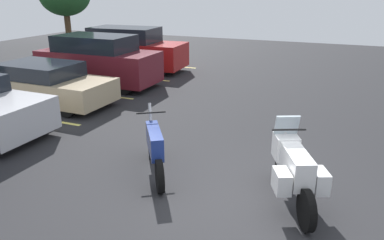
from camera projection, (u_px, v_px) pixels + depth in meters
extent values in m
cube|color=#262628|center=(249.00, 207.00, 6.69)|extent=(44.00, 44.00, 0.10)
cylinder|color=black|center=(282.00, 168.00, 7.30)|extent=(0.67, 0.39, 0.68)
cylinder|color=black|center=(306.00, 210.00, 5.90)|extent=(0.67, 0.39, 0.68)
cube|color=white|center=(295.00, 165.00, 6.46)|extent=(1.15, 0.77, 0.51)
cylinder|color=#B2B2B7|center=(286.00, 150.00, 7.04)|extent=(0.50, 0.28, 1.15)
cylinder|color=black|center=(289.00, 130.00, 6.82)|extent=(0.29, 0.58, 0.04)
cube|color=white|center=(286.00, 147.00, 7.04)|extent=(0.58, 0.57, 0.46)
cube|color=#B2C1CC|center=(287.00, 125.00, 6.95)|extent=(0.33, 0.47, 0.39)
cube|color=white|center=(282.00, 181.00, 6.18)|extent=(0.50, 0.40, 0.36)
cube|color=white|center=(319.00, 181.00, 6.20)|extent=(0.50, 0.40, 0.36)
cylinder|color=black|center=(151.00, 145.00, 8.43)|extent=(0.59, 0.46, 0.64)
cylinder|color=black|center=(160.00, 176.00, 7.01)|extent=(0.59, 0.46, 0.64)
cube|color=navy|center=(155.00, 141.00, 7.58)|extent=(1.09, 0.85, 0.46)
cylinder|color=#B2B2B7|center=(151.00, 130.00, 8.18)|extent=(0.45, 0.34, 1.11)
cylinder|color=black|center=(151.00, 113.00, 7.97)|extent=(0.38, 0.53, 0.04)
cube|color=#EAE066|center=(18.00, 115.00, 11.37)|extent=(0.12, 4.66, 0.01)
cube|color=#EAE066|center=(79.00, 92.00, 13.85)|extent=(0.12, 4.66, 0.01)
cube|color=#EAE066|center=(121.00, 76.00, 16.34)|extent=(0.12, 4.66, 0.01)
cube|color=#EAE066|center=(153.00, 64.00, 18.82)|extent=(0.12, 4.66, 0.01)
cylinder|color=black|center=(38.00, 121.00, 9.99)|extent=(0.22, 0.61, 0.61)
cube|color=tan|center=(45.00, 88.00, 12.31)|extent=(1.93, 4.68, 0.70)
cube|color=black|center=(40.00, 70.00, 12.16)|extent=(1.75, 2.43, 0.46)
cylinder|color=black|center=(100.00, 94.00, 12.49)|extent=(0.23, 0.62, 0.61)
cylinder|color=black|center=(67.00, 107.00, 11.10)|extent=(0.23, 0.62, 0.61)
cylinder|color=black|center=(28.00, 85.00, 13.69)|extent=(0.23, 0.62, 0.61)
cube|color=maroon|center=(99.00, 66.00, 14.60)|extent=(1.96, 4.69, 1.13)
cube|color=black|center=(95.00, 43.00, 14.35)|extent=(1.79, 2.88, 0.59)
cylinder|color=black|center=(146.00, 76.00, 14.90)|extent=(0.23, 0.66, 0.66)
cylinder|color=black|center=(123.00, 86.00, 13.45)|extent=(0.23, 0.66, 0.66)
cylinder|color=black|center=(80.00, 70.00, 16.04)|extent=(0.23, 0.66, 0.66)
cylinder|color=black|center=(53.00, 78.00, 14.59)|extent=(0.23, 0.66, 0.66)
cube|color=maroon|center=(135.00, 54.00, 17.31)|extent=(2.22, 4.77, 1.07)
cube|color=black|center=(125.00, 34.00, 17.16)|extent=(1.97, 3.09, 0.66)
cylinder|color=black|center=(173.00, 62.00, 17.70)|extent=(0.26, 0.70, 0.68)
cylinder|color=black|center=(159.00, 69.00, 16.20)|extent=(0.26, 0.70, 0.68)
cylinder|color=black|center=(115.00, 58.00, 18.69)|extent=(0.26, 0.70, 0.68)
cylinder|color=black|center=(96.00, 64.00, 17.19)|extent=(0.26, 0.70, 0.68)
cylinder|color=#4C3823|center=(68.00, 31.00, 24.71)|extent=(0.39, 0.39, 1.90)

